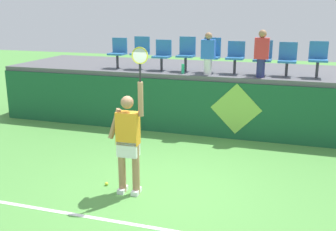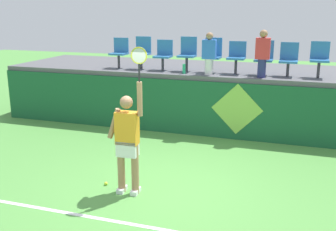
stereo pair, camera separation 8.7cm
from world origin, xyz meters
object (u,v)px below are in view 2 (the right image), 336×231
object	(u,v)px
water_bottle	(184,69)
stadium_chair_1	(142,51)
stadium_chair_3	(188,52)
stadium_chair_6	(264,56)
stadium_chair_8	(320,57)
spectator_0	(209,53)
stadium_chair_7	(289,58)
stadium_chair_2	(164,54)
stadium_chair_0	(120,51)
spectator_1	(263,53)
tennis_ball	(106,184)
stadium_chair_4	(213,54)
stadium_chair_5	(237,56)
tennis_player	(128,139)

from	to	relation	value
water_bottle	stadium_chair_1	size ratio (longest dim) A/B	0.29
stadium_chair_3	stadium_chair_6	bearing A→B (deg)	-0.02
water_bottle	stadium_chair_8	world-z (taller)	stadium_chair_8
spectator_0	stadium_chair_1	bearing A→B (deg)	168.27
stadium_chair_7	stadium_chair_2	bearing A→B (deg)	-179.97
stadium_chair_0	spectator_1	xyz separation A→B (m)	(3.97, -0.42, 0.13)
stadium_chair_2	stadium_chair_7	size ratio (longest dim) A/B	0.98
stadium_chair_8	stadium_chair_0	bearing A→B (deg)	-179.99
stadium_chair_1	stadium_chair_8	size ratio (longest dim) A/B	1.02
stadium_chair_3	water_bottle	bearing A→B (deg)	-85.42
tennis_ball	stadium_chair_4	xyz separation A→B (m)	(1.05, 4.22, 2.00)
stadium_chair_5	stadium_chair_3	bearing A→B (deg)	179.64
stadium_chair_0	spectator_0	xyz separation A→B (m)	(2.66, -0.41, 0.08)
stadium_chair_3	stadium_chair_8	world-z (taller)	stadium_chair_3
tennis_player	water_bottle	distance (m)	3.96
stadium_chair_8	water_bottle	bearing A→B (deg)	-171.94
tennis_ball	spectator_0	bearing A→B (deg)	74.62
water_bottle	spectator_0	bearing A→B (deg)	4.77
stadium_chair_5	stadium_chair_7	world-z (taller)	stadium_chair_7
stadium_chair_0	stadium_chair_6	xyz separation A→B (m)	(3.97, 0.01, -0.00)
stadium_chair_0	stadium_chair_6	distance (m)	3.97
tennis_ball	spectator_0	world-z (taller)	spectator_0
stadium_chair_0	stadium_chair_3	world-z (taller)	stadium_chair_3
stadium_chair_1	stadium_chair_3	world-z (taller)	stadium_chair_3
tennis_player	stadium_chair_5	distance (m)	4.62
stadium_chair_0	spectator_0	distance (m)	2.69
tennis_ball	stadium_chair_5	bearing A→B (deg)	68.32
stadium_chair_6	spectator_0	world-z (taller)	spectator_0
tennis_player	stadium_chair_5	size ratio (longest dim) A/B	3.16
stadium_chair_2	stadium_chair_3	distance (m)	0.68
stadium_chair_0	stadium_chair_8	distance (m)	5.28
stadium_chair_0	stadium_chair_4	distance (m)	2.66
stadium_chair_8	spectator_0	bearing A→B (deg)	-171.14
stadium_chair_5	stadium_chair_6	size ratio (longest dim) A/B	0.95
stadium_chair_6	spectator_0	bearing A→B (deg)	-162.51
tennis_ball	stadium_chair_3	world-z (taller)	stadium_chair_3
tennis_ball	stadium_chair_8	size ratio (longest dim) A/B	0.08
stadium_chair_1	spectator_0	xyz separation A→B (m)	(1.98, -0.41, 0.05)
stadium_chair_3	tennis_player	bearing A→B (deg)	-87.89
stadium_chair_4	stadium_chair_0	bearing A→B (deg)	-179.85
stadium_chair_0	stadium_chair_2	size ratio (longest dim) A/B	1.03
stadium_chair_1	stadium_chair_4	xyz separation A→B (m)	(1.98, 0.00, -0.01)
spectator_1	stadium_chair_2	bearing A→B (deg)	171.04
stadium_chair_2	water_bottle	bearing A→B (deg)	-33.08
tennis_player	spectator_0	world-z (taller)	spectator_0
stadium_chair_4	stadium_chair_5	bearing A→B (deg)	-0.80
stadium_chair_3	spectator_0	world-z (taller)	spectator_0
tennis_player	stadium_chair_3	size ratio (longest dim) A/B	2.85
stadium_chair_1	water_bottle	bearing A→B (deg)	-19.13
stadium_chair_1	stadium_chair_0	bearing A→B (deg)	-179.79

